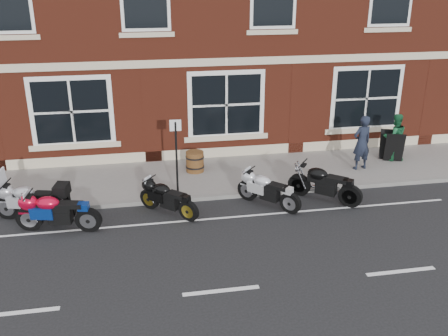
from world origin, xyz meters
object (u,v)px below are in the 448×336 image
(moto_touring_silver, at_px, (32,199))
(a_board_sign, at_px, (392,146))
(moto_naked_black, at_px, (324,182))
(barrel_planter, at_px, (195,162))
(pedestrian_left, at_px, (362,143))
(pedestrian_right, at_px, (395,137))
(moto_sport_red, at_px, (57,210))
(moto_sport_silver, at_px, (268,189))
(parking_sign, at_px, (176,153))
(moto_sport_black, at_px, (168,197))

(moto_touring_silver, relative_size, a_board_sign, 2.08)
(moto_touring_silver, bearing_deg, moto_naked_black, -76.59)
(barrel_planter, bearing_deg, moto_naked_black, -37.49)
(pedestrian_left, xyz_separation_m, barrel_planter, (-5.31, 0.72, -0.56))
(pedestrian_right, height_order, barrel_planter, pedestrian_right)
(moto_touring_silver, xyz_separation_m, moto_naked_black, (7.93, -0.23, -0.02))
(barrel_planter, bearing_deg, a_board_sign, -1.65)
(moto_sport_red, bearing_deg, moto_sport_silver, -72.94)
(a_board_sign, height_order, barrel_planter, a_board_sign)
(moto_touring_silver, relative_size, parking_sign, 0.95)
(pedestrian_right, bearing_deg, parking_sign, 16.12)
(barrel_planter, bearing_deg, parking_sign, -112.42)
(moto_sport_black, height_order, pedestrian_left, pedestrian_left)
(pedestrian_left, bearing_deg, moto_sport_red, 1.57)
(moto_naked_black, xyz_separation_m, parking_sign, (-4.07, 0.83, 0.85))
(moto_touring_silver, xyz_separation_m, a_board_sign, (11.25, 2.15, 0.05))
(moto_sport_red, height_order, moto_sport_black, moto_sport_red)
(moto_touring_silver, relative_size, pedestrian_left, 1.20)
(moto_naked_black, distance_m, pedestrian_right, 4.19)
(moto_sport_silver, bearing_deg, pedestrian_left, -14.73)
(moto_sport_silver, xyz_separation_m, barrel_planter, (-1.71, 2.64, -0.07))
(moto_naked_black, xyz_separation_m, pedestrian_right, (3.40, 2.42, 0.36))
(moto_touring_silver, height_order, moto_naked_black, moto_touring_silver)
(moto_sport_red, relative_size, moto_sport_silver, 1.37)
(pedestrian_right, bearing_deg, pedestrian_left, 25.61)
(pedestrian_right, xyz_separation_m, barrel_planter, (-6.76, 0.15, -0.48))
(moto_sport_black, xyz_separation_m, moto_naked_black, (4.41, 0.08, 0.07))
(moto_sport_black, relative_size, pedestrian_left, 0.83)
(moto_touring_silver, relative_size, pedestrian_right, 1.33)
(moto_sport_red, height_order, barrel_planter, moto_sport_red)
(pedestrian_right, distance_m, a_board_sign, 0.31)
(moto_naked_black, bearing_deg, parking_sign, 119.86)
(moto_sport_silver, height_order, pedestrian_right, pedestrian_right)
(pedestrian_left, distance_m, barrel_planter, 5.39)
(pedestrian_right, bearing_deg, moto_sport_black, 21.86)
(a_board_sign, distance_m, barrel_planter, 6.68)
(pedestrian_right, distance_m, barrel_planter, 6.77)
(a_board_sign, bearing_deg, pedestrian_right, 43.73)
(moto_touring_silver, distance_m, moto_sport_silver, 6.29)
(moto_touring_silver, relative_size, barrel_planter, 3.24)
(moto_sport_black, xyz_separation_m, moto_sport_silver, (2.77, 0.01, 0.02))
(moto_touring_silver, bearing_deg, parking_sign, -66.03)
(pedestrian_left, height_order, pedestrian_right, pedestrian_left)
(moto_touring_silver, distance_m, parking_sign, 3.99)
(moto_sport_red, xyz_separation_m, moto_sport_silver, (5.57, 0.44, -0.04))
(pedestrian_right, xyz_separation_m, parking_sign, (-7.47, -1.58, 0.49))
(parking_sign, bearing_deg, moto_sport_red, -155.50)
(moto_sport_silver, height_order, barrel_planter, moto_sport_silver)
(pedestrian_left, bearing_deg, barrel_planter, -20.64)
(moto_sport_red, bearing_deg, parking_sign, -54.31)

